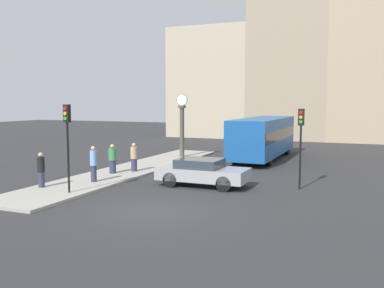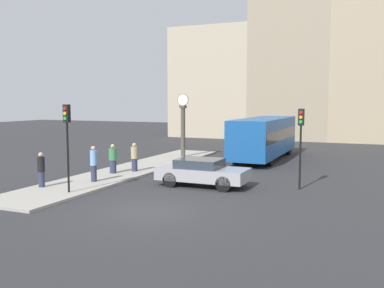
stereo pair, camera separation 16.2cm
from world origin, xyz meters
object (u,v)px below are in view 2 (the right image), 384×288
object	(u,v)px
sedan_car	(202,172)
pedestrian_black_jacket	(41,170)
pedestrian_green_hoodie	(113,159)
traffic_light_far	(301,132)
traffic_light_near	(67,130)
street_clock	(183,126)
pedestrian_tan_coat	(134,157)
pedestrian_blue_stripe	(94,164)
bus_distant	(264,136)

from	to	relation	value
sedan_car	pedestrian_black_jacket	distance (m)	7.43
pedestrian_green_hoodie	traffic_light_far	bearing A→B (deg)	1.02
traffic_light_near	pedestrian_green_hoodie	distance (m)	5.42
traffic_light_far	pedestrian_green_hoodie	world-z (taller)	traffic_light_far
street_clock	pedestrian_tan_coat	xyz separation A→B (m)	(0.15, -6.92, -1.40)
pedestrian_blue_stripe	street_clock	bearing A→B (deg)	89.61
pedestrian_blue_stripe	sedan_car	bearing A→B (deg)	17.42
traffic_light_near	sedan_car	bearing A→B (deg)	41.89
traffic_light_near	pedestrian_blue_stripe	bearing A→B (deg)	101.57
pedestrian_black_jacket	traffic_light_far	bearing A→B (deg)	23.34
traffic_light_far	pedestrian_blue_stripe	distance (m)	9.97
bus_distant	pedestrian_black_jacket	distance (m)	15.86
traffic_light_near	pedestrian_black_jacket	bearing A→B (deg)	166.79
sedan_car	pedestrian_black_jacket	xyz separation A→B (m)	(-6.47, -3.64, 0.23)
traffic_light_far	pedestrian_tan_coat	size ratio (longest dim) A/B	2.32
traffic_light_far	pedestrian_green_hoodie	bearing A→B (deg)	-178.98
street_clock	sedan_car	bearing A→B (deg)	-60.43
sedan_car	traffic_light_far	world-z (taller)	traffic_light_far
pedestrian_green_hoodie	pedestrian_tan_coat	xyz separation A→B (m)	(0.74, 1.03, 0.01)
pedestrian_tan_coat	traffic_light_far	bearing A→B (deg)	-5.25
bus_distant	pedestrian_tan_coat	bearing A→B (deg)	-121.15
traffic_light_near	street_clock	distance (m)	12.93
pedestrian_tan_coat	pedestrian_blue_stripe	bearing A→B (deg)	-93.58
pedestrian_blue_stripe	pedestrian_tan_coat	distance (m)	3.50
pedestrian_green_hoodie	traffic_light_near	bearing A→B (deg)	-78.17
sedan_car	street_clock	world-z (taller)	street_clock
sedan_car	street_clock	distance (m)	10.27
bus_distant	pedestrian_green_hoodie	world-z (taller)	bus_distant
pedestrian_tan_coat	bus_distant	bearing A→B (deg)	58.85
bus_distant	pedestrian_tan_coat	distance (m)	10.22
street_clock	pedestrian_blue_stripe	xyz separation A→B (m)	(-0.07, -10.41, -1.30)
pedestrian_black_jacket	street_clock	bearing A→B (deg)	83.29
street_clock	pedestrian_blue_stripe	world-z (taller)	street_clock
traffic_light_near	pedestrian_tan_coat	distance (m)	6.30
traffic_light_near	bus_distant	bearing A→B (deg)	71.30
pedestrian_blue_stripe	pedestrian_tan_coat	world-z (taller)	pedestrian_blue_stripe
street_clock	pedestrian_tan_coat	size ratio (longest dim) A/B	2.78
pedestrian_green_hoodie	pedestrian_tan_coat	world-z (taller)	pedestrian_green_hoodie
pedestrian_green_hoodie	pedestrian_black_jacket	bearing A→B (deg)	-100.89
sedan_car	traffic_light_near	xyz separation A→B (m)	(-4.56, -4.09, 2.14)
traffic_light_far	pedestrian_black_jacket	distance (m)	11.96
traffic_light_near	pedestrian_blue_stripe	distance (m)	3.14
traffic_light_far	pedestrian_black_jacket	bearing A→B (deg)	-156.66
bus_distant	pedestrian_black_jacket	xyz separation A→B (m)	(-6.89, -14.27, -0.72)
street_clock	traffic_light_near	bearing A→B (deg)	-88.05
bus_distant	pedestrian_blue_stripe	size ratio (longest dim) A/B	5.63
sedan_car	traffic_light_far	bearing A→B (deg)	13.36
pedestrian_green_hoodie	pedestrian_blue_stripe	size ratio (longest dim) A/B	0.91
traffic_light_far	pedestrian_blue_stripe	size ratio (longest dim) A/B	2.12
pedestrian_black_jacket	traffic_light_near	bearing A→B (deg)	-13.21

